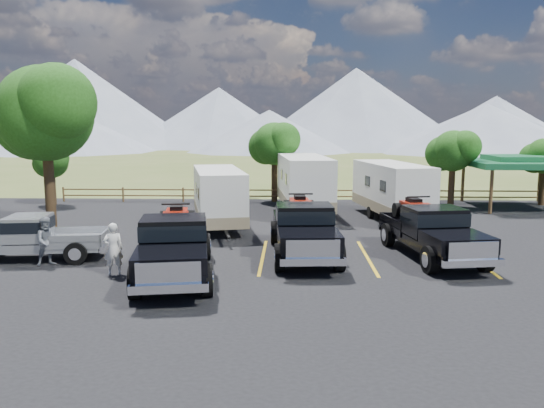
{
  "coord_description": "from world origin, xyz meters",
  "views": [
    {
      "loc": [
        -0.97,
        -15.86,
        5.04
      ],
      "look_at": [
        -1.76,
        7.29,
        1.6
      ],
      "focal_mm": 35.0,
      "sensor_mm": 36.0,
      "label": 1
    }
  ],
  "objects_px": {
    "trailer_center": "(304,184)",
    "person_a": "(113,249)",
    "person_b": "(48,241)",
    "trailer_left": "(219,197)",
    "pickup_silver": "(33,237)",
    "rig_left": "(175,244)",
    "tree_big_nw": "(44,113)",
    "rig_center": "(303,228)",
    "trailer_right": "(391,190)",
    "rig_right": "(431,230)",
    "pavilion": "(519,163)"
  },
  "relations": [
    {
      "from": "rig_left",
      "to": "trailer_left",
      "type": "height_order",
      "value": "trailer_left"
    },
    {
      "from": "pavilion",
      "to": "trailer_left",
      "type": "height_order",
      "value": "pavilion"
    },
    {
      "from": "rig_right",
      "to": "pickup_silver",
      "type": "relative_size",
      "value": 1.18
    },
    {
      "from": "rig_left",
      "to": "person_b",
      "type": "height_order",
      "value": "rig_left"
    },
    {
      "from": "trailer_left",
      "to": "pickup_silver",
      "type": "height_order",
      "value": "trailer_left"
    },
    {
      "from": "trailer_left",
      "to": "trailer_right",
      "type": "xyz_separation_m",
      "value": [
        8.98,
        2.59,
        0.07
      ]
    },
    {
      "from": "rig_right",
      "to": "pickup_silver",
      "type": "xyz_separation_m",
      "value": [
        -15.01,
        -0.99,
        -0.18
      ]
    },
    {
      "from": "trailer_left",
      "to": "person_a",
      "type": "bearing_deg",
      "value": -118.14
    },
    {
      "from": "trailer_center",
      "to": "rig_left",
      "type": "bearing_deg",
      "value": -115.55
    },
    {
      "from": "rig_center",
      "to": "tree_big_nw",
      "type": "bearing_deg",
      "value": 154.82
    },
    {
      "from": "tree_big_nw",
      "to": "trailer_right",
      "type": "height_order",
      "value": "tree_big_nw"
    },
    {
      "from": "rig_left",
      "to": "trailer_center",
      "type": "xyz_separation_m",
      "value": [
        4.63,
        13.01,
        0.61
      ]
    },
    {
      "from": "rig_left",
      "to": "pickup_silver",
      "type": "xyz_separation_m",
      "value": [
        -5.78,
        1.94,
        -0.22
      ]
    },
    {
      "from": "rig_left",
      "to": "trailer_center",
      "type": "bearing_deg",
      "value": 60.96
    },
    {
      "from": "rig_left",
      "to": "trailer_right",
      "type": "xyz_separation_m",
      "value": [
        9.28,
        11.29,
        0.47
      ]
    },
    {
      "from": "rig_center",
      "to": "person_a",
      "type": "relative_size",
      "value": 3.88
    },
    {
      "from": "rig_right",
      "to": "pickup_silver",
      "type": "bearing_deg",
      "value": 174.6
    },
    {
      "from": "trailer_right",
      "to": "pickup_silver",
      "type": "height_order",
      "value": "trailer_right"
    },
    {
      "from": "rig_left",
      "to": "rig_center",
      "type": "xyz_separation_m",
      "value": [
        4.37,
        2.99,
        -0.0
      ]
    },
    {
      "from": "rig_right",
      "to": "tree_big_nw",
      "type": "bearing_deg",
      "value": 155.0
    },
    {
      "from": "trailer_center",
      "to": "trailer_right",
      "type": "relative_size",
      "value": 1.09
    },
    {
      "from": "trailer_right",
      "to": "trailer_center",
      "type": "bearing_deg",
      "value": 149.8
    },
    {
      "from": "rig_left",
      "to": "person_b",
      "type": "bearing_deg",
      "value": 156.71
    },
    {
      "from": "trailer_left",
      "to": "trailer_right",
      "type": "distance_m",
      "value": 9.34
    },
    {
      "from": "pickup_silver",
      "to": "person_a",
      "type": "height_order",
      "value": "person_a"
    },
    {
      "from": "trailer_left",
      "to": "pickup_silver",
      "type": "relative_size",
      "value": 1.43
    },
    {
      "from": "rig_left",
      "to": "rig_right",
      "type": "distance_m",
      "value": 9.69
    },
    {
      "from": "person_a",
      "to": "person_b",
      "type": "height_order",
      "value": "person_a"
    },
    {
      "from": "tree_big_nw",
      "to": "person_b",
      "type": "distance_m",
      "value": 8.54
    },
    {
      "from": "rig_right",
      "to": "pavilion",
      "type": "bearing_deg",
      "value": 46.98
    },
    {
      "from": "rig_right",
      "to": "trailer_left",
      "type": "bearing_deg",
      "value": 137.94
    },
    {
      "from": "tree_big_nw",
      "to": "rig_left",
      "type": "distance_m",
      "value": 11.82
    },
    {
      "from": "tree_big_nw",
      "to": "rig_right",
      "type": "relative_size",
      "value": 1.16
    },
    {
      "from": "pavilion",
      "to": "rig_center",
      "type": "distance_m",
      "value": 18.58
    },
    {
      "from": "trailer_right",
      "to": "person_a",
      "type": "relative_size",
      "value": 4.86
    },
    {
      "from": "trailer_center",
      "to": "trailer_left",
      "type": "bearing_deg",
      "value": -141.12
    },
    {
      "from": "tree_big_nw",
      "to": "pickup_silver",
      "type": "distance_m",
      "value": 7.71
    },
    {
      "from": "rig_left",
      "to": "pickup_silver",
      "type": "height_order",
      "value": "rig_left"
    },
    {
      "from": "rig_center",
      "to": "trailer_left",
      "type": "xyz_separation_m",
      "value": [
        -4.06,
        5.71,
        0.41
      ]
    },
    {
      "from": "rig_center",
      "to": "trailer_left",
      "type": "height_order",
      "value": "trailer_left"
    },
    {
      "from": "rig_left",
      "to": "trailer_center",
      "type": "height_order",
      "value": "trailer_center"
    },
    {
      "from": "trailer_left",
      "to": "person_b",
      "type": "height_order",
      "value": "trailer_left"
    },
    {
      "from": "rig_left",
      "to": "person_b",
      "type": "distance_m",
      "value": 5.01
    },
    {
      "from": "trailer_right",
      "to": "person_a",
      "type": "distance_m",
      "value": 16.01
    },
    {
      "from": "person_b",
      "to": "trailer_left",
      "type": "bearing_deg",
      "value": 18.14
    },
    {
      "from": "pavilion",
      "to": "person_a",
      "type": "relative_size",
      "value": 3.48
    },
    {
      "from": "trailer_center",
      "to": "person_a",
      "type": "height_order",
      "value": "trailer_center"
    },
    {
      "from": "rig_left",
      "to": "person_a",
      "type": "distance_m",
      "value": 2.11
    },
    {
      "from": "trailer_left",
      "to": "trailer_center",
      "type": "relative_size",
      "value": 0.88
    },
    {
      "from": "trailer_center",
      "to": "pickup_silver",
      "type": "relative_size",
      "value": 1.63
    }
  ]
}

